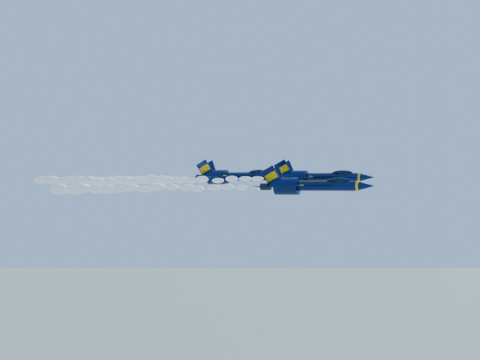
% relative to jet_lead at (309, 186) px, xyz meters
% --- Properties ---
extents(jet_lead, '(16.39, 13.44, 6.09)m').
position_rel_jet_lead_xyz_m(jet_lead, '(0.00, 0.00, 0.00)').
color(jet_lead, black).
extents(smoke_trail_jet_lead, '(39.76, 1.83, 1.64)m').
position_rel_jet_lead_xyz_m(smoke_trail_jet_lead, '(-26.88, 0.00, -0.40)').
color(smoke_trail_jet_lead, white).
extents(jet_second, '(16.30, 13.37, 6.06)m').
position_rel_jet_lead_xyz_m(jet_second, '(-1.38, 9.89, 1.38)').
color(jet_second, black).
extents(smoke_trail_jet_second, '(39.76, 1.82, 1.64)m').
position_rel_jet_lead_xyz_m(smoke_trail_jet_second, '(-28.23, 9.89, 0.99)').
color(smoke_trail_jet_second, white).
extents(jet_third, '(17.74, 14.56, 6.59)m').
position_rel_jet_lead_xyz_m(jet_third, '(-18.65, 17.09, 1.83)').
color(jet_third, black).
extents(smoke_trail_jet_third, '(39.76, 1.98, 1.78)m').
position_rel_jet_lead_xyz_m(smoke_trail_jet_third, '(-46.11, 17.09, 1.42)').
color(smoke_trail_jet_third, white).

